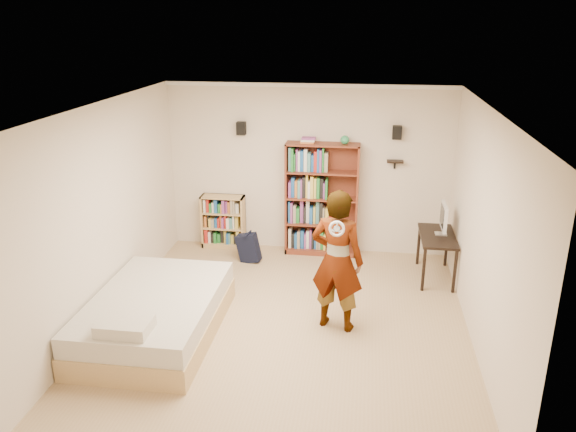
% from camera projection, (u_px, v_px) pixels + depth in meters
% --- Properties ---
extents(ground, '(4.50, 5.00, 0.01)m').
position_uv_depth(ground, '(286.00, 324.00, 7.05)').
color(ground, tan).
rests_on(ground, ground).
extents(room_shell, '(4.52, 5.02, 2.71)m').
position_uv_depth(room_shell, '(285.00, 190.00, 6.46)').
color(room_shell, beige).
rests_on(room_shell, ground).
extents(crown_molding, '(4.50, 5.00, 0.06)m').
position_uv_depth(crown_molding, '(285.00, 110.00, 6.16)').
color(crown_molding, white).
rests_on(crown_molding, room_shell).
extents(speaker_left, '(0.14, 0.12, 0.20)m').
position_uv_depth(speaker_left, '(241.00, 128.00, 8.76)').
color(speaker_left, black).
rests_on(speaker_left, room_shell).
extents(speaker_right, '(0.14, 0.12, 0.20)m').
position_uv_depth(speaker_right, '(397.00, 133.00, 8.45)').
color(speaker_right, black).
rests_on(speaker_right, room_shell).
extents(wall_shelf, '(0.25, 0.16, 0.02)m').
position_uv_depth(wall_shelf, '(395.00, 161.00, 8.60)').
color(wall_shelf, black).
rests_on(wall_shelf, room_shell).
extents(tall_bookshelf, '(1.14, 0.33, 1.81)m').
position_uv_depth(tall_bookshelf, '(322.00, 200.00, 8.89)').
color(tall_bookshelf, brown).
rests_on(tall_bookshelf, ground).
extents(low_bookshelf, '(0.71, 0.27, 0.89)m').
position_uv_depth(low_bookshelf, '(223.00, 222.00, 9.30)').
color(low_bookshelf, tan).
rests_on(low_bookshelf, ground).
extents(computer_desk, '(0.49, 0.99, 0.67)m').
position_uv_depth(computer_desk, '(436.00, 256.00, 8.20)').
color(computer_desk, black).
rests_on(computer_desk, ground).
extents(imac, '(0.11, 0.46, 0.46)m').
position_uv_depth(imac, '(442.00, 219.00, 8.04)').
color(imac, silver).
rests_on(imac, computer_desk).
extents(daybed, '(1.43, 2.20, 0.65)m').
position_uv_depth(daybed, '(155.00, 310.00, 6.73)').
color(daybed, beige).
rests_on(daybed, ground).
extents(person, '(0.73, 0.57, 1.77)m').
position_uv_depth(person, '(337.00, 261.00, 6.71)').
color(person, black).
rests_on(person, ground).
extents(wii_wheel, '(0.18, 0.07, 0.19)m').
position_uv_depth(wii_wheel, '(337.00, 229.00, 6.22)').
color(wii_wheel, silver).
rests_on(wii_wheel, person).
extents(navy_bag, '(0.38, 0.27, 0.47)m').
position_uv_depth(navy_bag, '(249.00, 247.00, 8.79)').
color(navy_bag, black).
rests_on(navy_bag, ground).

